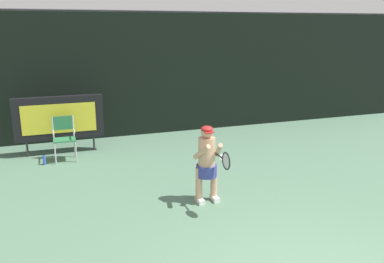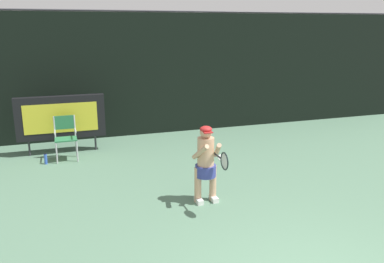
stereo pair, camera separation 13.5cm
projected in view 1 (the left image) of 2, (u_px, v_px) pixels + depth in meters
The scene contains 6 objects.
backdrop_screen at pixel (154, 74), 12.05m from camera, with size 18.00×0.12×3.66m.
scoreboard at pixel (59, 118), 10.24m from camera, with size 2.20×0.21×1.50m.
umpire_chair at pixel (64, 136), 9.82m from camera, with size 0.52×0.44×1.08m.
water_bottle at pixel (44, 160), 9.58m from camera, with size 0.07×0.07×0.27m.
tennis_player at pixel (207, 161), 7.43m from camera, with size 0.53×0.60×1.46m.
tennis_racket at pixel (226, 161), 6.78m from camera, with size 0.03×0.60×0.31m.
Camera 1 is at (-2.95, -3.28, 3.21)m, focal length 37.65 mm.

